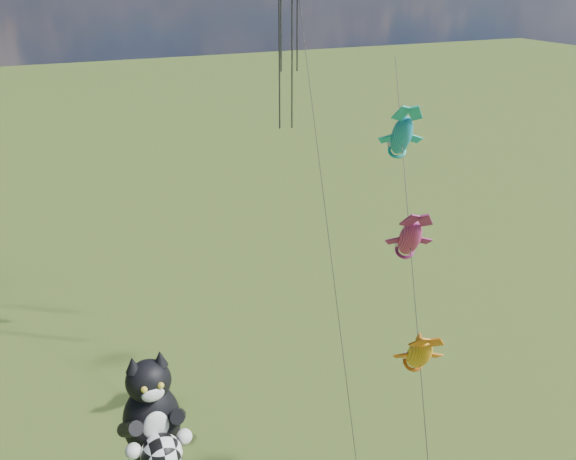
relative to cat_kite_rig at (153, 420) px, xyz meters
name	(u,v)px	position (x,y,z in m)	size (l,w,h in m)	color
cat_kite_rig	(153,420)	(0.00, 0.00, 0.00)	(2.52, 4.04, 9.75)	brown
fish_windsock_rig	(414,296)	(9.93, -0.29, 2.63)	(6.37, 14.73, 17.67)	brown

